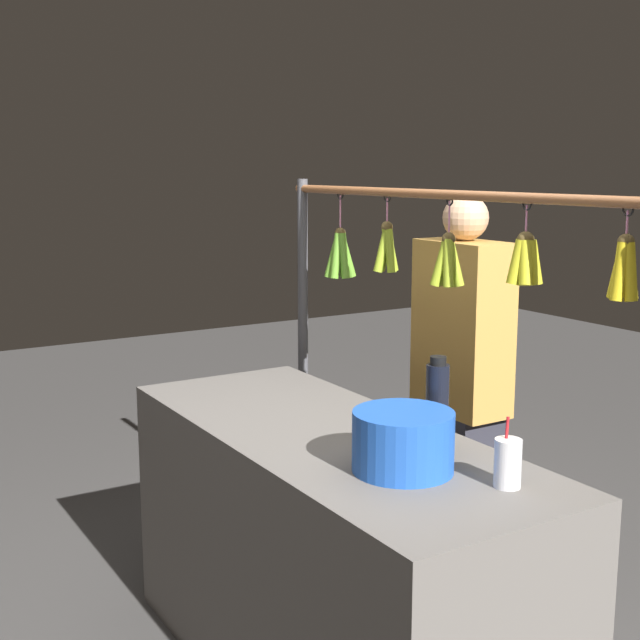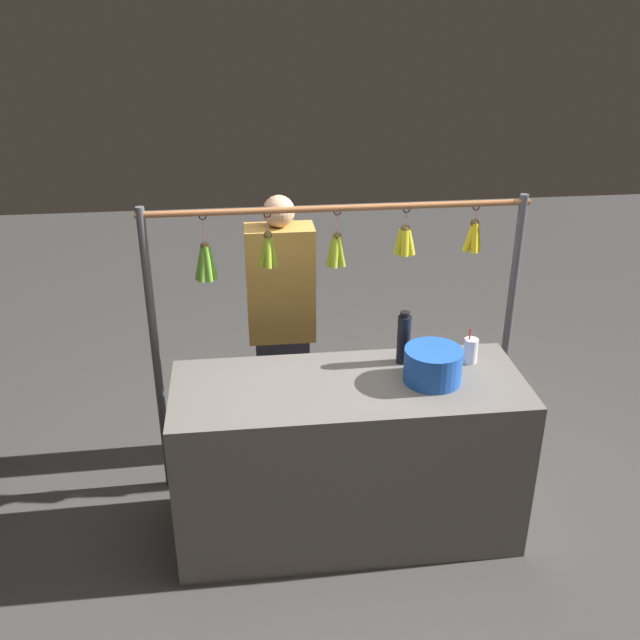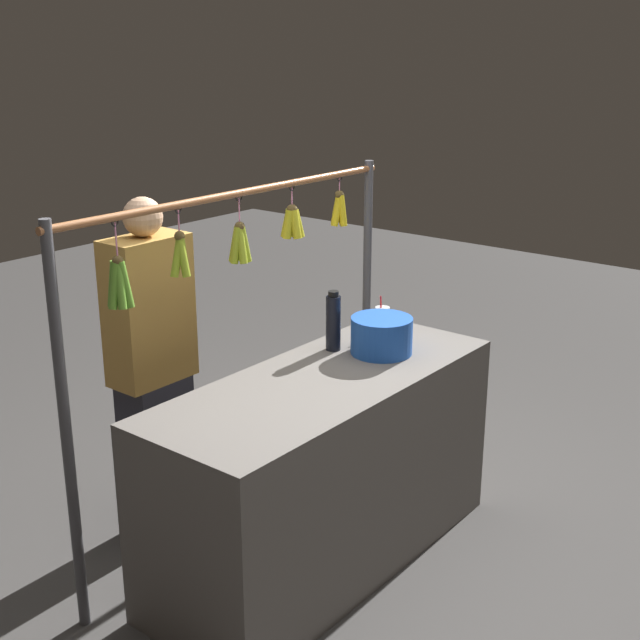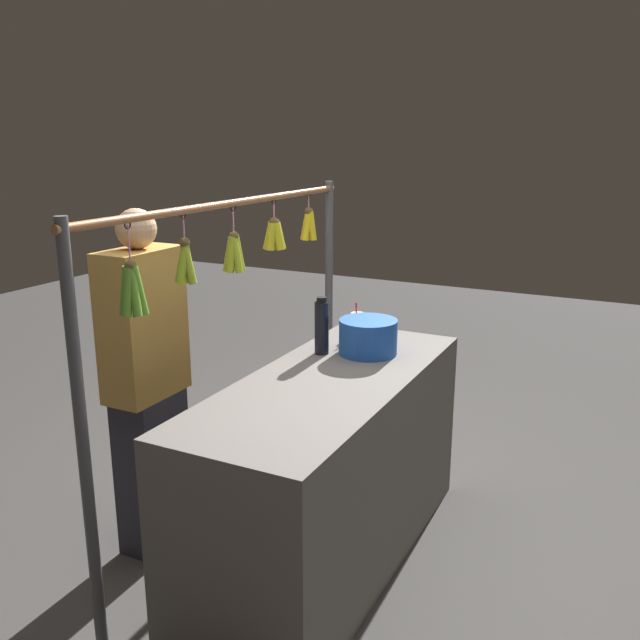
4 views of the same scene
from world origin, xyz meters
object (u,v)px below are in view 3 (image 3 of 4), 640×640
at_px(vendor_person, 153,373).
at_px(water_bottle, 333,322).
at_px(blue_bucket, 382,335).
at_px(drink_cup, 382,320).

bearing_deg(vendor_person, water_bottle, 134.22).
xyz_separation_m(water_bottle, vendor_person, (0.57, -0.59, -0.22)).
height_order(water_bottle, vendor_person, vendor_person).
xyz_separation_m(water_bottle, blue_bucket, (-0.10, 0.20, -0.05)).
height_order(blue_bucket, drink_cup, drink_cup).
xyz_separation_m(drink_cup, vendor_person, (0.91, -0.63, -0.15)).
relative_size(water_bottle, blue_bucket, 1.00).
distance_m(drink_cup, vendor_person, 1.12).
bearing_deg(drink_cup, blue_bucket, 33.94).
bearing_deg(blue_bucket, vendor_person, -49.48).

